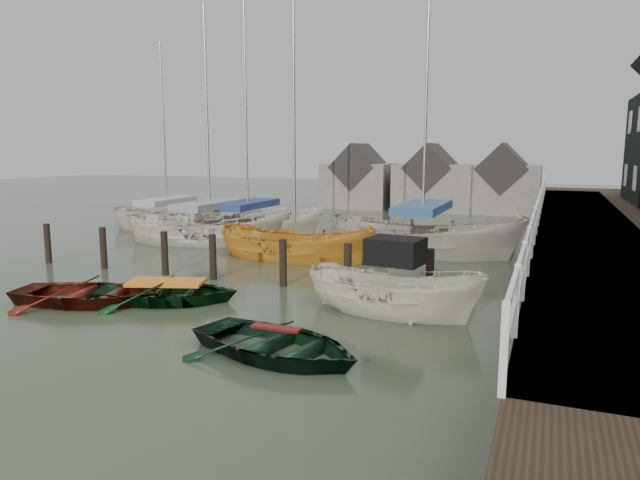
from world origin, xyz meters
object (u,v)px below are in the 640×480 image
at_px(rowboat_green, 167,302).
at_px(sailboat_a, 211,241).
at_px(motorboat, 392,310).
at_px(sailboat_e, 168,229).
at_px(sailboat_c, 295,258).
at_px(sailboat_b, 248,238).
at_px(rowboat_dkgreen, 277,356).
at_px(rowboat_red, 89,303).
at_px(sailboat_d, 422,251).

bearing_deg(rowboat_green, sailboat_a, 6.90).
bearing_deg(motorboat, sailboat_a, 60.72).
distance_m(rowboat_green, sailboat_e, 13.85).
height_order(rowboat_green, sailboat_c, sailboat_c).
distance_m(sailboat_a, sailboat_b, 1.76).
distance_m(rowboat_dkgreen, sailboat_a, 14.24).
relative_size(rowboat_red, sailboat_b, 0.32).
relative_size(sailboat_a, sailboat_d, 0.94).
relative_size(sailboat_b, sailboat_d, 1.02).
bearing_deg(rowboat_green, sailboat_d, -45.25).
bearing_deg(sailboat_e, rowboat_green, -144.81).
relative_size(rowboat_dkgreen, sailboat_a, 0.33).
distance_m(rowboat_red, sailboat_d, 12.41).
bearing_deg(rowboat_red, rowboat_dkgreen, -118.28).
bearing_deg(sailboat_b, rowboat_dkgreen, -162.23).
xyz_separation_m(sailboat_a, sailboat_c, (4.85, -1.87, -0.05)).
bearing_deg(sailboat_e, sailboat_d, -97.90).
distance_m(rowboat_dkgreen, sailboat_c, 10.16).
bearing_deg(sailboat_c, motorboat, -132.97).
height_order(rowboat_green, sailboat_e, sailboat_e).
relative_size(rowboat_green, sailboat_d, 0.32).
height_order(rowboat_red, sailboat_a, sailboat_a).
xyz_separation_m(motorboat, sailboat_e, (-14.09, 9.92, -0.03)).
distance_m(motorboat, sailboat_a, 12.59).
height_order(sailboat_a, sailboat_c, sailboat_c).
xyz_separation_m(sailboat_a, sailboat_b, (1.06, 1.40, 0.00)).
height_order(rowboat_dkgreen, sailboat_b, sailboat_b).
bearing_deg(sailboat_c, sailboat_b, 53.78).
height_order(sailboat_b, sailboat_c, sailboat_b).
relative_size(rowboat_green, motorboat, 0.79).
height_order(motorboat, sailboat_b, sailboat_b).
distance_m(sailboat_a, sailboat_d, 9.05).
height_order(motorboat, sailboat_e, sailboat_e).
xyz_separation_m(sailboat_a, sailboat_d, (9.00, 0.92, -0.00)).
height_order(rowboat_dkgreen, motorboat, motorboat).
bearing_deg(rowboat_red, sailboat_e, 14.54).
xyz_separation_m(motorboat, sailboat_b, (-9.01, 8.96, -0.02)).
height_order(rowboat_green, sailboat_a, sailboat_a).
relative_size(rowboat_red, motorboat, 0.82).
xyz_separation_m(rowboat_dkgreen, sailboat_c, (-3.89, 9.38, 0.01)).
xyz_separation_m(sailboat_b, sailboat_e, (-5.08, 0.95, -0.00)).
bearing_deg(rowboat_red, sailboat_b, -6.60).
bearing_deg(sailboat_d, sailboat_a, 100.53).
relative_size(sailboat_a, sailboat_b, 0.92).
height_order(rowboat_dkgreen, sailboat_c, sailboat_c).
relative_size(sailboat_a, sailboat_e, 1.10).
bearing_deg(motorboat, rowboat_dkgreen, 167.79).
bearing_deg(sailboat_d, rowboat_green, 158.64).
bearing_deg(sailboat_d, motorboat, -168.10).
relative_size(rowboat_green, sailboat_b, 0.31).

